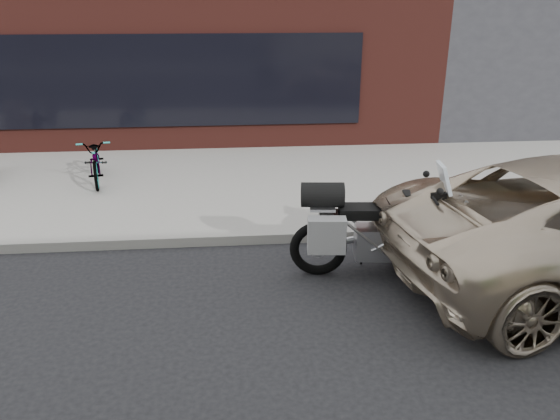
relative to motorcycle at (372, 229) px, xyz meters
name	(u,v)px	position (x,y,z in m)	size (l,w,h in m)	color
near_sidewalk	(230,178)	(-1.84, 4.07, -0.59)	(44.00, 6.00, 0.15)	gray
storefront	(160,38)	(-3.84, 11.05, 1.58)	(14.00, 10.07, 4.50)	#501F19
neighbour_building	(546,10)	(8.16, 11.07, 2.33)	(10.00, 10.00, 6.00)	#2A2A2F
motorcycle	(372,229)	(0.00, 0.00, 0.00)	(2.45, 0.79, 1.55)	black
bicycle_front	(96,159)	(-4.34, 3.85, -0.08)	(0.58, 1.67, 0.88)	gray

